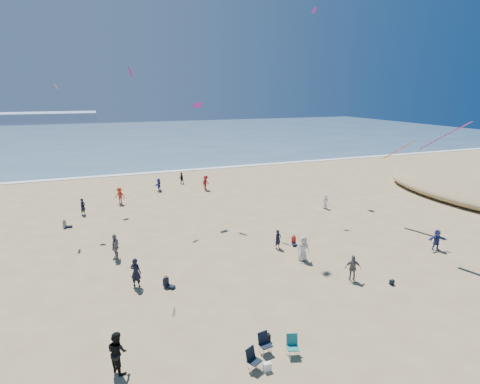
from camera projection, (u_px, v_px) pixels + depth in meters
name	position (u px, v px, depth m)	size (l,w,h in m)	color
ocean	(119.00, 137.00, 100.78)	(220.00, 100.00, 0.06)	#476B84
surf_line	(139.00, 174.00, 55.65)	(220.00, 1.20, 0.08)	white
standing_flyers	(213.00, 227.00, 31.29)	(33.96, 44.09, 1.95)	black
seated_group	(218.00, 285.00, 22.80)	(18.32, 27.98, 0.84)	white
chair_cluster	(271.00, 350.00, 16.97)	(2.78, 1.54, 1.00)	black
white_tote	(267.00, 367.00, 16.35)	(0.35, 0.20, 0.40)	white
black_backpack	(267.00, 338.00, 18.31)	(0.30, 0.22, 0.38)	black
navy_bag	(392.00, 282.00, 23.66)	(0.28, 0.18, 0.34)	black
kites_aloft	(320.00, 61.00, 27.38)	(40.51, 41.24, 29.45)	orange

